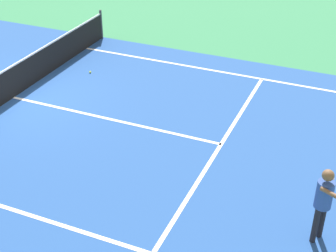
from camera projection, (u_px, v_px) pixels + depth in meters
name	position (u px, v px, depth m)	size (l,w,h in m)	color
ground_plane	(14.00, 97.00, 14.87)	(60.00, 60.00, 0.00)	#337F51
court_surface_inbounds	(14.00, 97.00, 14.87)	(10.62, 24.40, 0.00)	#234C93
line_sideline_left	(131.00, 247.00, 9.61)	(0.10, 11.89, 0.01)	white
line_sideline_right	(248.00, 76.00, 16.09)	(0.10, 11.89, 0.01)	white
line_service_near	(221.00, 144.00, 12.69)	(8.22, 0.10, 0.01)	white
line_center_service	(109.00, 119.00, 13.78)	(0.10, 6.40, 0.01)	white
net	(11.00, 82.00, 14.61)	(10.55, 0.09, 1.07)	#33383D
player_near	(325.00, 198.00, 9.28)	(0.84, 1.03, 1.63)	black
tennis_ball_near_net	(90.00, 72.00, 16.30)	(0.07, 0.07, 0.07)	#CCE033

